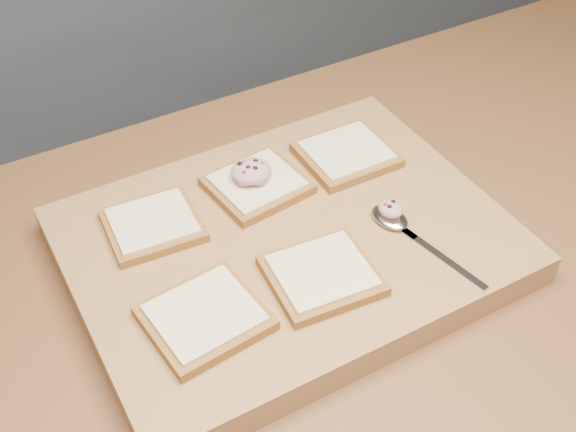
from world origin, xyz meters
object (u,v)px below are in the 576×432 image
at_px(bread_far_center, 257,184).
at_px(tuna_salad_dollop, 251,171).
at_px(cutting_board, 288,245).
at_px(spoon, 397,223).

bearing_deg(bread_far_center, tuna_salad_dollop, 133.50).
xyz_separation_m(bread_far_center, tuna_salad_dollop, (-0.01, 0.01, 0.02)).
xyz_separation_m(cutting_board, tuna_salad_dollop, (0.00, 0.10, 0.05)).
distance_m(cutting_board, spoon, 0.15).
distance_m(cutting_board, bread_far_center, 0.10).
bearing_deg(spoon, tuna_salad_dollop, 128.65).
distance_m(tuna_salad_dollop, spoon, 0.21).
height_order(cutting_board, tuna_salad_dollop, tuna_salad_dollop).
xyz_separation_m(bread_far_center, spoon, (0.13, -0.16, -0.00)).
relative_size(cutting_board, spoon, 2.91).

